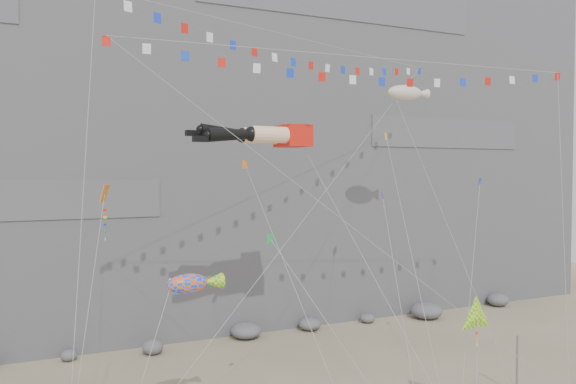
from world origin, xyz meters
The scene contains 15 objects.
cliff centered at (0.00, 32.00, 25.00)m, with size 80.00×28.00×50.00m, color slate.
talus_boulders centered at (0.00, 17.00, 0.60)m, with size 60.00×3.00×1.20m, color slate, non-canonical shape.
anchor_pole_right centered at (11.72, -1.14, 1.86)m, with size 0.12×0.12×3.71m, color slate.
legs_kite centered at (-2.49, 6.75, 16.45)m, with size 9.89×16.57×22.54m.
flag_banner_upper centered at (0.59, 7.27, 23.05)m, with size 29.74×17.33×30.36m.
flag_banner_lower centered at (3.14, 3.02, 21.25)m, with size 31.23×7.01×24.69m.
harlequin_kite centered at (-12.91, 1.50, 12.97)m, with size 3.33×5.38×14.10m.
fish_windsock centered at (-8.85, 1.28, 8.24)m, with size 6.76×5.86×10.83m.
delta_kite centered at (6.02, -3.73, 6.09)m, with size 5.17×4.51×8.38m.
blimp_windsock centered at (10.75, 9.66, 20.29)m, with size 4.12×11.40×22.90m.
small_kite_a centered at (-3.63, 6.73, 14.29)m, with size 2.04×13.91×19.68m.
small_kite_b centered at (4.69, 3.53, 12.24)m, with size 3.68×9.10×15.40m.
small_kite_c centered at (-4.23, 0.87, 10.23)m, with size 5.13×9.35×14.31m.
small_kite_d centered at (7.86, 7.85, 16.38)m, with size 6.64×15.71×23.24m.
small_kite_e centered at (12.03, 2.68, 13.08)m, with size 9.22×8.46×17.74m.
Camera 1 is at (-15.87, -27.33, 14.07)m, focal length 35.00 mm.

